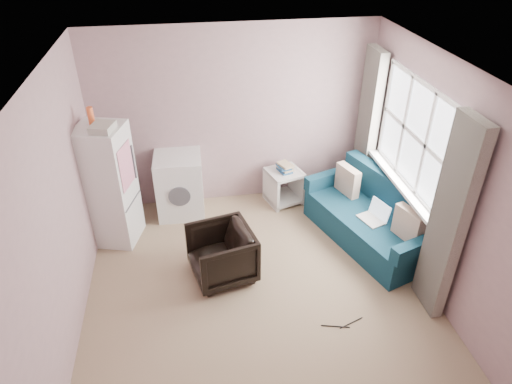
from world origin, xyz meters
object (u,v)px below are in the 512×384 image
Objects in this scene: armchair at (221,252)px; side_table at (284,184)px; washing_machine at (180,183)px; sofa at (373,219)px; fridge at (109,185)px.

armchair is 1.12× the size of side_table.
side_table is (1.47, 0.02, -0.17)m from washing_machine.
sofa is (2.41, -1.02, -0.16)m from washing_machine.
armchair is 0.39× the size of fridge.
fridge is at bearing -139.35° from armchair.
armchair is at bearing -126.13° from side_table.
armchair is 1.64m from fridge.
side_table is at bearing 28.03° from fridge.
armchair is 2.02m from sofa.
washing_machine reaches higher than armchair.
sofa is (0.94, -1.03, 0.00)m from side_table.
armchair reaches higher than side_table.
armchair is at bearing -70.95° from washing_machine.
armchair is at bearing -20.46° from fridge.
fridge is at bearing -168.14° from side_table.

